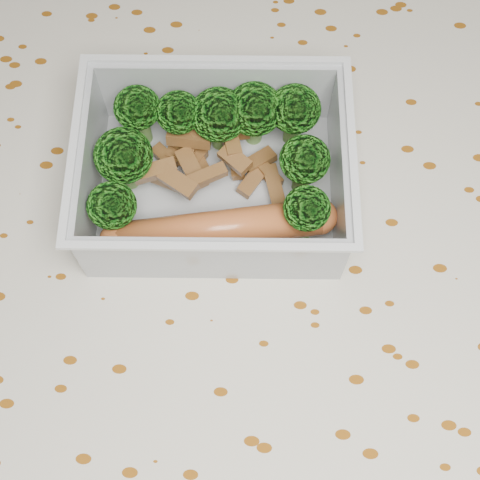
{
  "coord_description": "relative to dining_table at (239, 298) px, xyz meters",
  "views": [
    {
      "loc": [
        0.01,
        -0.17,
        1.18
      ],
      "look_at": [
        0.0,
        0.0,
        0.78
      ],
      "focal_mm": 50.0,
      "sensor_mm": 36.0,
      "label": 1
    }
  ],
  "objects": [
    {
      "name": "ground_plane",
      "position": [
        0.0,
        0.0,
        -0.67
      ],
      "size": [
        4.0,
        4.0,
        0.0
      ],
      "primitive_type": "plane",
      "color": "olive",
      "rests_on": "ground"
    },
    {
      "name": "dining_table",
      "position": [
        0.0,
        0.0,
        0.0
      ],
      "size": [
        1.4,
        0.9,
        0.75
      ],
      "color": "brown",
      "rests_on": "ground"
    },
    {
      "name": "tablecloth",
      "position": [
        0.0,
        0.0,
        0.05
      ],
      "size": [
        1.46,
        0.96,
        0.19
      ],
      "color": "beige",
      "rests_on": "dining_table"
    },
    {
      "name": "lunch_container",
      "position": [
        -0.02,
        0.05,
        0.11
      ],
      "size": [
        0.19,
        0.15,
        0.06
      ],
      "color": "silver",
      "rests_on": "tablecloth"
    },
    {
      "name": "meat_pile",
      "position": [
        -0.02,
        0.06,
        0.11
      ],
      "size": [
        0.11,
        0.07,
        0.03
      ],
      "color": "brown",
      "rests_on": "lunch_container"
    },
    {
      "name": "sausage",
      "position": [
        -0.01,
        0.01,
        0.11
      ],
      "size": [
        0.16,
        0.05,
        0.02
      ],
      "color": "#B85C2C",
      "rests_on": "lunch_container"
    },
    {
      "name": "broccoli_florets",
      "position": [
        -0.02,
        0.07,
        0.13
      ],
      "size": [
        0.16,
        0.11,
        0.05
      ],
      "color": "#608C3F",
      "rests_on": "lunch_container"
    }
  ]
}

